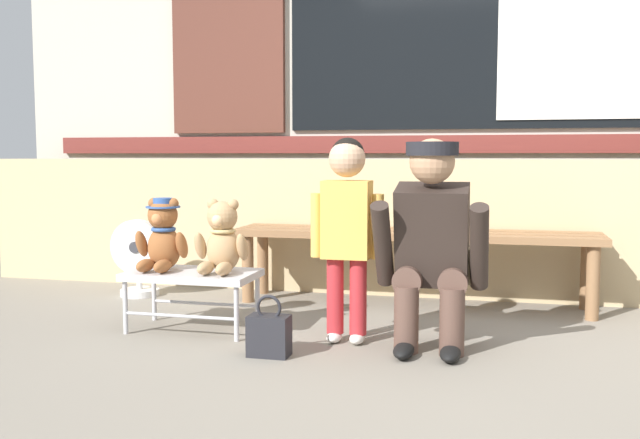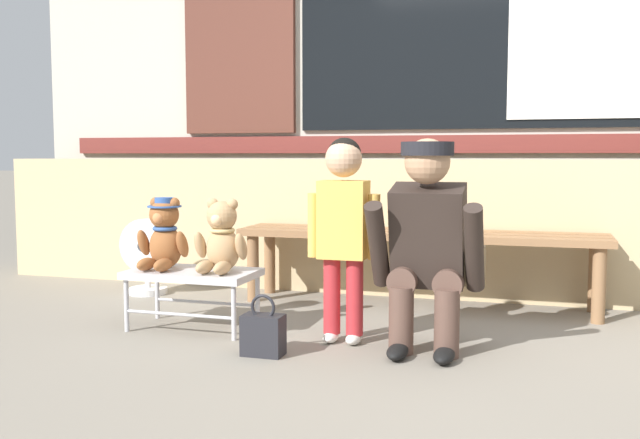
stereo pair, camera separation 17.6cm
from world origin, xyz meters
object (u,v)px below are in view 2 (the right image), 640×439
Objects in this scene: wooden_bench_long at (418,243)px; handbag_on_ground at (263,334)px; teddy_bear_with_hat at (164,235)px; adult_crouching at (430,245)px; teddy_bear_plain at (221,239)px; child_standing at (344,217)px; small_display_bench at (193,277)px; floor_fan at (146,257)px.

wooden_bench_long is 7.72× the size of handbag_on_ground.
teddy_bear_with_hat is (-1.16, -0.86, 0.10)m from wooden_bench_long.
teddy_bear_plain is at bearing 176.61° from adult_crouching.
teddy_bear_with_hat is 1.34× the size of handbag_on_ground.
child_standing is (0.96, -0.04, 0.12)m from teddy_bear_with_hat.
small_display_bench is 0.67× the size of adult_crouching.
teddy_bear_with_hat reaches higher than wooden_bench_long.
teddy_bear_plain is 0.38× the size of child_standing.
handbag_on_ground is 0.57× the size of floor_fan.
wooden_bench_long is 1.71m from floor_fan.
child_standing is 0.65m from handbag_on_ground.
wooden_bench_long is at bearing 77.02° from child_standing.
handbag_on_ground is (-0.49, -1.21, -0.28)m from wooden_bench_long.
child_standing is 3.52× the size of handbag_on_ground.
handbag_on_ground is 1.62m from floor_fan.
floor_fan is (-1.89, 0.78, -0.24)m from adult_crouching.
adult_crouching is at bearing -2.62° from teddy_bear_with_hat.
small_display_bench is 0.64m from handbag_on_ground.
wooden_bench_long reaches higher than small_display_bench.
teddy_bear_plain is at bearing -40.25° from floor_fan.
wooden_bench_long is 3.28× the size of small_display_bench.
teddy_bear_with_hat is at bearing 152.78° from handbag_on_ground.
wooden_bench_long is 1.33m from handbag_on_ground.
teddy_bear_plain is (0.16, 0.00, 0.20)m from small_display_bench.
adult_crouching reaches higher than small_display_bench.
handbag_on_ground is at bearing -111.94° from wooden_bench_long.
child_standing is at bearing -26.96° from floor_fan.
small_display_bench is 1.76× the size of teddy_bear_plain.
small_display_bench is 2.35× the size of handbag_on_ground.
floor_fan is (-0.69, 0.72, -0.03)m from small_display_bench.
floor_fan reaches higher than handbag_on_ground.
small_display_bench is 0.26m from teddy_bear_with_hat.
teddy_bear_plain is 1.14m from floor_fan.
adult_crouching is 0.84m from handbag_on_ground.
wooden_bench_long is 2.21× the size of adult_crouching.
teddy_bear_plain is 0.76× the size of floor_fan.
adult_crouching reaches higher than wooden_bench_long.
floor_fan is at bearing 126.49° from teddy_bear_with_hat.
teddy_bear_with_hat is 0.76× the size of floor_fan.
floor_fan is at bearing 153.04° from child_standing.
teddy_bear_with_hat is at bearing 177.38° from adult_crouching.
teddy_bear_plain is at bearing -0.13° from teddy_bear_with_hat.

